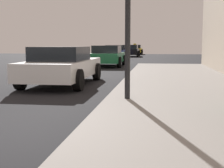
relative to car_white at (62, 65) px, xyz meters
name	(u,v)px	position (x,y,z in m)	size (l,w,h in m)	color
car_white	(62,65)	(0.00, 0.00, 0.00)	(1.99, 4.47, 1.27)	white
car_green	(107,56)	(0.11, 9.10, 0.00)	(2.00, 4.22, 1.27)	#196638
car_blue	(115,52)	(-0.61, 18.40, 0.00)	(1.99, 4.08, 1.27)	#233899
car_black	(130,51)	(0.23, 24.72, 0.00)	(2.02, 4.06, 1.27)	black
car_yellow	(135,49)	(0.20, 32.76, 0.00)	(2.03, 4.36, 1.43)	yellow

